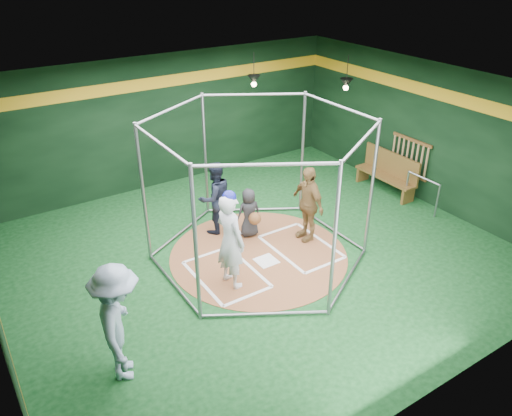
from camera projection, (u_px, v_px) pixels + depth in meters
room_shell at (259, 181)px, 9.90m from camera, size 10.10×9.10×3.53m
clay_disc at (259, 255)px, 10.71m from camera, size 3.80×3.80×0.01m
home_plate at (266, 261)px, 10.49m from camera, size 0.43×0.43×0.01m
batter_box_left at (226, 274)px, 10.07m from camera, size 1.17×1.77×0.01m
batter_box_right at (301, 247)px, 10.98m from camera, size 1.17×1.77×0.01m
batting_cage at (259, 192)px, 10.01m from camera, size 4.05×4.67×3.00m
bat_rack at (409, 157)px, 12.88m from camera, size 0.07×1.25×0.98m
pendant_lamp_near at (254, 80)px, 13.15m from camera, size 0.34×0.34×0.90m
pendant_lamp_far at (346, 83)px, 12.83m from camera, size 0.34×0.34×0.90m
batter_figure at (230, 239)px, 9.36m from camera, size 0.56×0.77×2.01m
visitor_leopard at (308, 203)px, 10.93m from camera, size 0.46×1.03×1.73m
catcher_figure at (249, 213)px, 11.16m from camera, size 0.60×0.61×1.15m
umpire at (215, 198)px, 11.21m from camera, size 0.87×0.70×1.70m
bystander_blue at (119, 323)px, 7.33m from camera, size 1.11×1.44×1.97m
dugout_bench at (388, 172)px, 13.26m from camera, size 0.43×1.85×1.08m
steel_railing at (422, 188)px, 12.30m from camera, size 0.05×1.01×0.87m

